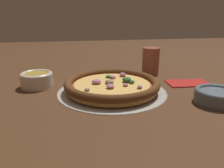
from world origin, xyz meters
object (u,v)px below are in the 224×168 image
Objects in this scene: drinking_cup at (151,61)px; bowl_near at (37,79)px; fork at (195,86)px; bowl_far at (216,96)px; pizza at (112,84)px; pizza_tray at (112,91)px; napkin at (188,83)px.

bowl_near is at bearing 10.66° from drinking_cup.
bowl_near is 0.58m from fork.
pizza is at bearing -27.92° from bowl_far.
pizza_tray is 0.28m from drinking_cup.
pizza_tray and napkin have the same top height.
pizza reaches higher than bowl_far.
bowl_near is at bearing 71.70° from fork.
pizza reaches higher than pizza_tray.
drinking_cup is (-0.46, -0.09, 0.03)m from bowl_near.
bowl_near is 0.97× the size of drinking_cup.
napkin is (-0.02, -0.19, -0.02)m from bowl_far.
drinking_cup is 0.22m from fork.
bowl_far is 0.35m from drinking_cup.
fork is (-0.31, 0.00, -0.02)m from pizza.
bowl_near is 0.91× the size of bowl_far.
bowl_far is (-0.29, 0.15, 0.02)m from pizza_tray.
drinking_cup reaches higher than fork.
pizza is at bearing 81.67° from fork.
bowl_far reaches higher than fork.
napkin reaches higher than fork.
pizza_tray is 3.15× the size of drinking_cup.
bowl_near is at bearing -6.39° from napkin.
pizza_tray is at bearing 42.66° from drinking_cup.
fork is at bearing -98.86° from bowl_far.
pizza is 0.28m from bowl_near.
drinking_cup is 0.68× the size of fork.
bowl_far is at bearing 103.69° from drinking_cup.
pizza is 2.74× the size of drinking_cup.
bowl_far is at bearing 152.10° from pizza_tray.
pizza reaches higher than napkin.
pizza_tray is at bearing -27.90° from bowl_far.
pizza is (-0.00, -0.00, 0.02)m from pizza_tray.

